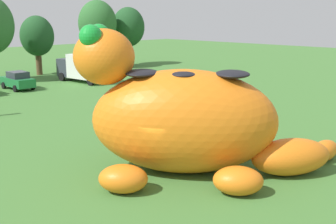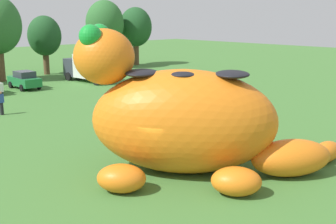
{
  "view_description": "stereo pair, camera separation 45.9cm",
  "coord_description": "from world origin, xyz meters",
  "px_view_note": "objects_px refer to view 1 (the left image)",
  "views": [
    {
      "loc": [
        -11.77,
        -12.58,
        6.87
      ],
      "look_at": [
        1.31,
        0.55,
        2.58
      ],
      "focal_mm": 44.34,
      "sensor_mm": 36.0,
      "label": 1
    },
    {
      "loc": [
        -11.44,
        -12.9,
        6.87
      ],
      "look_at": [
        1.31,
        0.55,
        2.58
      ],
      "focal_mm": 44.34,
      "sensor_mm": 36.0,
      "label": 2
    }
  ],
  "objects_px": {
    "car_green": "(18,80)",
    "box_truck": "(83,67)",
    "spectator_near_inflatable": "(130,125)",
    "giant_inflatable_creature": "(184,120)"
  },
  "relations": [
    {
      "from": "car_green",
      "to": "spectator_near_inflatable",
      "type": "bearing_deg",
      "value": -98.39
    },
    {
      "from": "giant_inflatable_creature",
      "to": "box_truck",
      "type": "height_order",
      "value": "giant_inflatable_creature"
    },
    {
      "from": "car_green",
      "to": "box_truck",
      "type": "xyz_separation_m",
      "value": [
        7.02,
        -0.67,
        0.74
      ]
    },
    {
      "from": "car_green",
      "to": "spectator_near_inflatable",
      "type": "distance_m",
      "value": 20.65
    },
    {
      "from": "box_truck",
      "to": "spectator_near_inflatable",
      "type": "distance_m",
      "value": 22.17
    },
    {
      "from": "spectator_near_inflatable",
      "to": "box_truck",
      "type": "bearing_deg",
      "value": 63.07
    },
    {
      "from": "giant_inflatable_creature",
      "to": "box_truck",
      "type": "distance_m",
      "value": 27.78
    },
    {
      "from": "giant_inflatable_creature",
      "to": "spectator_near_inflatable",
      "type": "relative_size",
      "value": 6.75
    },
    {
      "from": "giant_inflatable_creature",
      "to": "spectator_near_inflatable",
      "type": "bearing_deg",
      "value": 75.19
    },
    {
      "from": "giant_inflatable_creature",
      "to": "car_green",
      "type": "bearing_deg",
      "value": 80.22
    }
  ]
}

